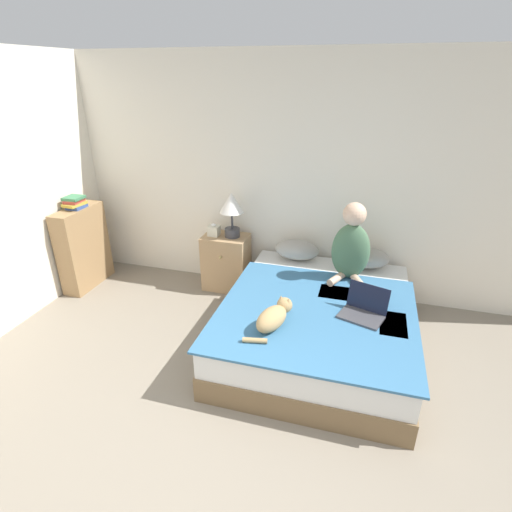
{
  "coord_description": "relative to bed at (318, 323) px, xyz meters",
  "views": [
    {
      "loc": [
        0.65,
        -0.97,
        2.32
      ],
      "look_at": [
        -0.25,
        2.16,
        0.82
      ],
      "focal_mm": 28.0,
      "sensor_mm": 36.0,
      "label": 1
    }
  ],
  "objects": [
    {
      "name": "pillow_far",
      "position": [
        0.36,
        0.82,
        0.34
      ],
      "size": [
        0.48,
        0.29,
        0.21
      ],
      "color": "gray",
      "rests_on": "bed"
    },
    {
      "name": "cat_tabby",
      "position": [
        -0.3,
        -0.5,
        0.33
      ],
      "size": [
        0.31,
        0.5,
        0.19
      ],
      "rotation": [
        0.0,
        0.0,
        1.23
      ],
      "color": "tan",
      "rests_on": "bed"
    },
    {
      "name": "tissue_box",
      "position": [
        -1.31,
        0.8,
        0.47
      ],
      "size": [
        0.12,
        0.12,
        0.14
      ],
      "color": "beige",
      "rests_on": "nightstand"
    },
    {
      "name": "table_lamp",
      "position": [
        -1.1,
        0.82,
        0.76
      ],
      "size": [
        0.27,
        0.27,
        0.5
      ],
      "color": "#38383D",
      "rests_on": "nightstand"
    },
    {
      "name": "wall_back",
      "position": [
        -0.35,
        1.06,
        1.04
      ],
      "size": [
        6.18,
        0.05,
        2.55
      ],
      "color": "silver",
      "rests_on": "ground_plane"
    },
    {
      "name": "laptop_open",
      "position": [
        0.38,
        -0.13,
        0.29
      ],
      "size": [
        0.42,
        0.37,
        0.24
      ],
      "rotation": [
        0.0,
        0.0,
        -0.32
      ],
      "color": "#424247",
      "rests_on": "bed"
    },
    {
      "name": "person_sitting",
      "position": [
        0.21,
        0.52,
        0.58
      ],
      "size": [
        0.37,
        0.37,
        0.77
      ],
      "color": "#476B4C",
      "rests_on": "bed"
    },
    {
      "name": "bookshelf",
      "position": [
        -2.79,
        0.43,
        0.24
      ],
      "size": [
        0.23,
        0.66,
        0.95
      ],
      "color": "#99754C",
      "rests_on": "ground_plane"
    },
    {
      "name": "nightstand",
      "position": [
        -1.18,
        0.81,
        0.09
      ],
      "size": [
        0.5,
        0.37,
        0.65
      ],
      "color": "tan",
      "rests_on": "ground_plane"
    },
    {
      "name": "bed",
      "position": [
        0.0,
        0.0,
        0.0
      ],
      "size": [
        1.65,
        1.98,
        0.47
      ],
      "color": "brown",
      "rests_on": "ground_plane"
    },
    {
      "name": "book_stack_top",
      "position": [
        -2.79,
        0.44,
        0.78
      ],
      "size": [
        0.19,
        0.24,
        0.13
      ],
      "color": "#334C8E",
      "rests_on": "bookshelf"
    },
    {
      "name": "pillow_near",
      "position": [
        -0.36,
        0.82,
        0.34
      ],
      "size": [
        0.48,
        0.29,
        0.21
      ],
      "color": "gray",
      "rests_on": "bed"
    }
  ]
}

